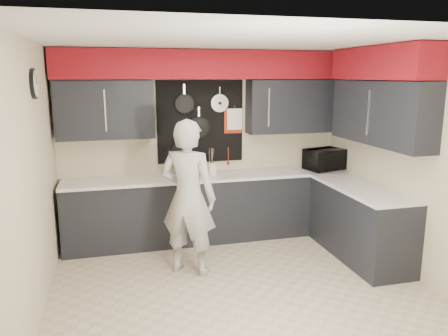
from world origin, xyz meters
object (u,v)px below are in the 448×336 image
object	(u,v)px
microwave	(324,159)
coffee_maker	(183,163)
person	(188,198)
knife_block	(197,166)
utensil_crock	(212,168)

from	to	relation	value
microwave	coffee_maker	xyz separation A→B (m)	(-2.05, 0.13, 0.02)
microwave	person	bearing A→B (deg)	-171.94
coffee_maker	microwave	bearing A→B (deg)	16.20
coffee_maker	knife_block	bearing A→B (deg)	15.65
person	knife_block	bearing A→B (deg)	-75.08
knife_block	person	xyz separation A→B (m)	(-0.30, -1.03, -0.14)
utensil_crock	person	distance (m)	1.15
microwave	knife_block	xyz separation A→B (m)	(-1.86, 0.11, -0.03)
microwave	coffee_maker	size ratio (longest dim) A/B	1.65
microwave	knife_block	size ratio (longest dim) A/B	2.24
microwave	utensil_crock	distance (m)	1.65
utensil_crock	microwave	bearing A→B (deg)	-3.60
utensil_crock	coffee_maker	size ratio (longest dim) A/B	0.50
microwave	utensil_crock	bearing A→B (deg)	161.58
knife_block	utensil_crock	bearing A→B (deg)	-21.20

